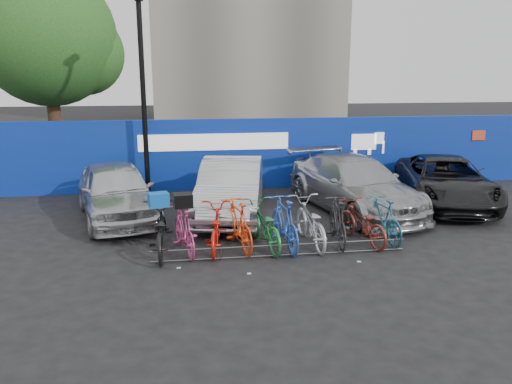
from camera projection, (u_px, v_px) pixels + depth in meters
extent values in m
plane|color=black|center=(276.00, 248.00, 11.45)|extent=(100.00, 100.00, 0.00)
cube|color=navy|center=(244.00, 154.00, 16.93)|extent=(22.00, 0.15, 2.40)
cube|color=white|center=(214.00, 142.00, 16.59)|extent=(5.00, 0.02, 0.55)
cube|color=white|center=(364.00, 142.00, 17.34)|extent=(1.20, 0.02, 0.90)
cube|color=#CD4524|center=(479.00, 135.00, 17.91)|extent=(0.50, 0.02, 0.35)
cylinder|color=#382314|center=(55.00, 122.00, 19.61)|extent=(0.50, 0.50, 4.00)
sphere|color=#1A531D|center=(47.00, 37.00, 18.85)|extent=(5.20, 5.20, 5.20)
sphere|color=#1A531D|center=(83.00, 54.00, 19.45)|extent=(3.20, 3.20, 3.20)
cylinder|color=black|center=(144.00, 102.00, 15.48)|extent=(0.16, 0.16, 6.00)
cylinder|color=#595B60|center=(281.00, 245.00, 10.80)|extent=(5.60, 0.03, 0.03)
cylinder|color=#595B60|center=(281.00, 255.00, 10.86)|extent=(5.60, 0.03, 0.03)
cylinder|color=#595B60|center=(159.00, 257.00, 10.47)|extent=(0.03, 0.03, 0.28)
cylinder|color=#595B60|center=(221.00, 254.00, 10.66)|extent=(0.03, 0.03, 0.28)
cylinder|color=#595B60|center=(281.00, 251.00, 10.84)|extent=(0.03, 0.03, 0.28)
cylinder|color=#595B60|center=(338.00, 248.00, 11.02)|extent=(0.03, 0.03, 0.28)
cylinder|color=#595B60|center=(394.00, 245.00, 11.20)|extent=(0.03, 0.03, 0.28)
imported|color=silver|center=(116.00, 191.00, 13.54)|extent=(2.93, 4.88, 1.55)
imported|color=#ADAEB2|center=(231.00, 188.00, 13.87)|extent=(2.47, 4.94, 1.56)
imported|color=#A0A1A5|center=(354.00, 184.00, 14.34)|extent=(3.28, 5.70, 1.55)
imported|color=black|center=(445.00, 181.00, 15.07)|extent=(3.62, 5.57, 1.43)
imported|color=black|center=(160.00, 231.00, 10.92)|extent=(0.76, 2.10, 1.10)
imported|color=#C43E7E|center=(184.00, 230.00, 11.03)|extent=(0.89, 1.83, 1.06)
imported|color=red|center=(215.00, 228.00, 11.23)|extent=(0.92, 2.01, 1.02)
imported|color=#F04717|center=(238.00, 225.00, 11.28)|extent=(0.92, 1.97, 1.14)
imported|color=#227937|center=(264.00, 225.00, 11.36)|extent=(1.06, 2.11, 1.06)
imported|color=blue|center=(284.00, 223.00, 11.32)|extent=(0.76, 2.03, 1.19)
imported|color=#B1B5B9|center=(310.00, 222.00, 11.54)|extent=(0.86, 2.11, 1.09)
imported|color=#272629|center=(338.00, 221.00, 11.62)|extent=(0.69, 1.85, 1.09)
imported|color=maroon|center=(362.00, 223.00, 11.68)|extent=(1.10, 1.96, 0.98)
imported|color=#216079|center=(383.00, 219.00, 11.81)|extent=(0.71, 1.82, 1.06)
cube|color=#0D53B1|center=(159.00, 200.00, 10.76)|extent=(0.49, 0.41, 0.30)
cube|color=black|center=(183.00, 200.00, 10.87)|extent=(0.44, 0.41, 0.30)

